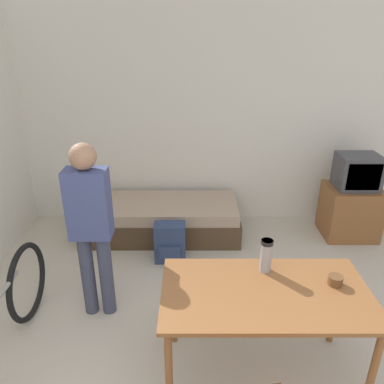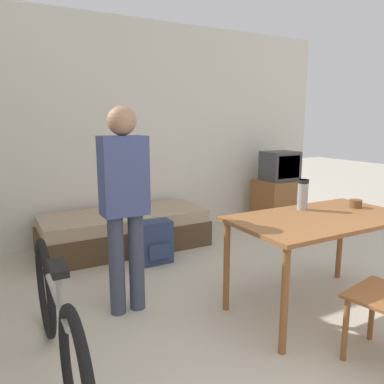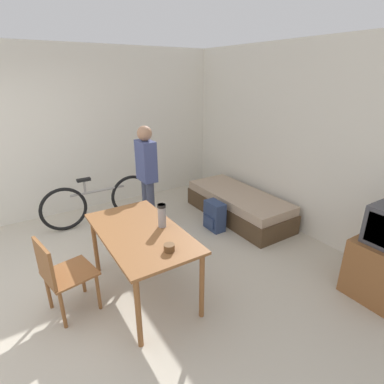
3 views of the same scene
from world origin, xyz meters
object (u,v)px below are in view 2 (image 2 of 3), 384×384
(person_standing, at_px, (124,197))
(bicycle, at_px, (57,323))
(daybed, at_px, (125,231))
(thermos_flask, at_px, (303,193))
(backpack, at_px, (156,242))
(dining_table, at_px, (320,227))
(mate_bowl, at_px, (356,204))
(tv, at_px, (279,192))

(person_standing, bearing_deg, bicycle, -136.39)
(daybed, bearing_deg, bicycle, -118.16)
(thermos_flask, distance_m, backpack, 1.63)
(dining_table, xyz_separation_m, mate_bowl, (0.48, 0.07, 0.12))
(thermos_flask, bearing_deg, mate_bowl, -19.73)
(thermos_flask, height_order, mate_bowl, thermos_flask)
(person_standing, distance_m, mate_bowl, 1.92)
(thermos_flask, bearing_deg, bicycle, -176.26)
(tv, xyz_separation_m, person_standing, (-2.78, -1.40, 0.46))
(backpack, bearing_deg, thermos_flask, -58.78)
(daybed, xyz_separation_m, thermos_flask, (0.91, -1.86, 0.68))
(tv, xyz_separation_m, mate_bowl, (-0.96, -2.01, 0.34))
(mate_bowl, bearing_deg, person_standing, 161.27)
(bicycle, height_order, mate_bowl, mate_bowl)
(tv, relative_size, thermos_flask, 4.16)
(bicycle, height_order, person_standing, person_standing)
(mate_bowl, height_order, backpack, mate_bowl)
(tv, bearing_deg, thermos_flask, -127.36)
(daybed, distance_m, tv, 2.33)
(bicycle, bearing_deg, tv, 30.30)
(mate_bowl, bearing_deg, thermos_flask, 160.27)
(bicycle, distance_m, mate_bowl, 2.47)
(daybed, relative_size, tv, 1.82)
(tv, relative_size, mate_bowl, 10.40)
(person_standing, bearing_deg, thermos_flask, -18.40)
(bicycle, xyz_separation_m, backpack, (1.20, 1.40, -0.13))
(person_standing, bearing_deg, mate_bowl, -18.73)
(dining_table, distance_m, backpack, 1.74)
(daybed, bearing_deg, tv, -0.31)
(dining_table, height_order, bicycle, bicycle)
(daybed, xyz_separation_m, mate_bowl, (1.36, -2.03, 0.58))
(daybed, height_order, tv, tv)
(daybed, distance_m, dining_table, 2.32)
(bicycle, xyz_separation_m, thermos_flask, (1.98, 0.13, 0.54))
(person_standing, height_order, mate_bowl, person_standing)
(tv, bearing_deg, dining_table, -124.74)
(thermos_flask, relative_size, mate_bowl, 2.50)
(mate_bowl, relative_size, backpack, 0.22)
(dining_table, bearing_deg, thermos_flask, 82.08)
(bicycle, bearing_deg, dining_table, -3.08)
(mate_bowl, bearing_deg, daybed, 123.88)
(tv, distance_m, backpack, 2.27)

